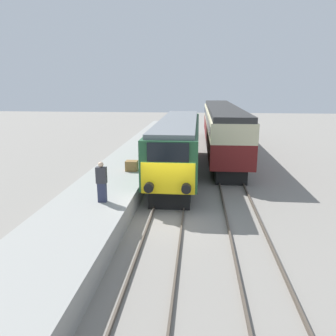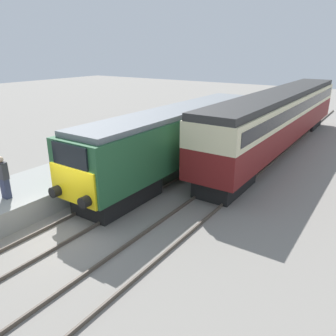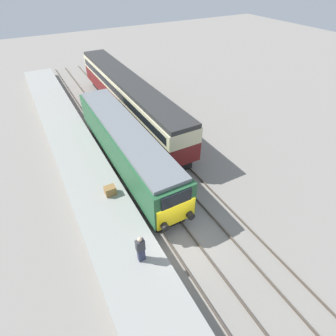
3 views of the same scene
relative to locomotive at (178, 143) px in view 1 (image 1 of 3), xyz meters
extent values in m
plane|color=gray|center=(0.00, -8.02, -2.08)|extent=(120.00, 120.00, 0.00)
cube|color=gray|center=(-3.30, -0.02, -1.61)|extent=(3.50, 50.00, 0.95)
cube|color=#4C4238|center=(-0.72, -3.02, -2.01)|extent=(0.07, 60.00, 0.14)
cube|color=#4C4238|center=(0.72, -3.02, -2.01)|extent=(0.07, 60.00, 0.14)
cube|color=#4C4238|center=(2.68, -3.02, -2.01)|extent=(0.07, 60.00, 0.14)
cube|color=#4C4238|center=(4.12, -3.02, -2.01)|extent=(0.07, 60.00, 0.14)
cube|color=black|center=(0.00, -5.01, -1.58)|extent=(2.03, 4.00, 1.00)
cube|color=black|center=(0.00, 5.10, -1.58)|extent=(2.03, 4.00, 1.00)
cube|color=#235633|center=(0.00, 0.04, 0.14)|extent=(2.70, 15.11, 2.44)
cube|color=yellow|center=(0.00, -7.55, -0.35)|extent=(2.48, 0.10, 1.46)
cube|color=black|center=(0.00, -7.55, 0.87)|extent=(1.89, 0.10, 0.88)
cube|color=slate|center=(0.00, 0.04, 1.47)|extent=(2.38, 14.50, 0.24)
cylinder|color=black|center=(-0.85, -7.76, -0.73)|extent=(0.44, 0.35, 0.44)
cylinder|color=black|center=(0.85, -7.76, -0.73)|extent=(0.44, 0.35, 0.44)
cube|color=black|center=(3.40, -0.89, -1.61)|extent=(1.89, 3.60, 0.95)
cube|color=black|center=(3.40, 16.58, -1.61)|extent=(1.89, 3.60, 0.95)
cube|color=maroon|center=(3.40, 7.84, -0.35)|extent=(2.70, 21.88, 1.57)
cube|color=beige|center=(3.40, 7.84, 1.05)|extent=(2.71, 21.88, 1.23)
cube|color=black|center=(3.40, 7.84, 1.05)|extent=(2.75, 21.00, 0.68)
cube|color=#2D2D2D|center=(3.40, 7.84, 1.85)|extent=(2.48, 21.88, 0.36)
cube|color=#2D334C|center=(-2.74, -8.73, -0.71)|extent=(0.36, 0.24, 0.84)
cube|color=#333338|center=(-2.74, -8.73, 0.07)|extent=(0.44, 0.26, 0.70)
sphere|color=beige|center=(-2.74, -8.73, 0.53)|extent=(0.23, 0.23, 0.23)
cube|color=olive|center=(-2.54, -3.36, -0.83)|extent=(0.70, 0.56, 0.60)
camera|label=1|loc=(1.33, -21.84, 3.77)|focal=35.00mm
camera|label=2|loc=(9.60, -15.11, 4.59)|focal=35.00mm
camera|label=3|loc=(-5.23, -16.04, 11.01)|focal=28.00mm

